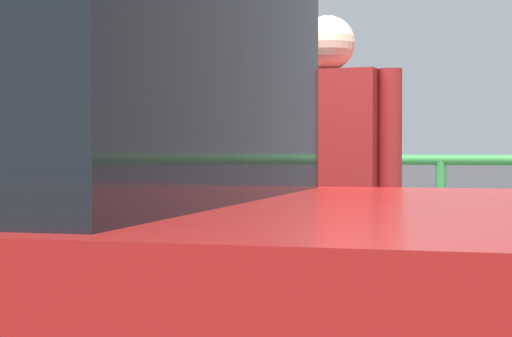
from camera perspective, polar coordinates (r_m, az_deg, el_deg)
The scene contains 3 objects.
parking_meter at distance 3.87m, azimuth -3.83°, elevation 0.68°, with size 0.16×0.17×1.51m.
pedestrian_at_meter at distance 3.66m, azimuth 4.50°, elevation -1.54°, with size 0.63×0.45×1.65m.
background_railing at distance 5.50m, azimuth 0.16°, elevation -2.29°, with size 24.06×0.06×1.08m.
Camera 1 is at (1.59, -3.09, 1.27)m, focal length 63.42 mm.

